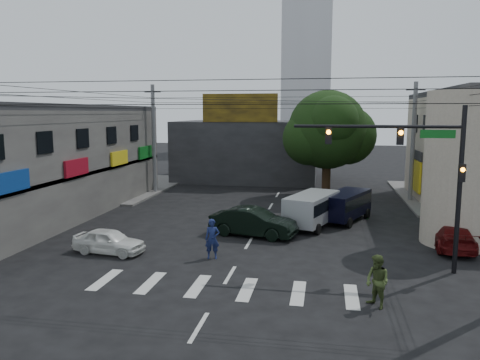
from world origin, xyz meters
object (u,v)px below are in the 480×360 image
(navy_van, at_px, (345,207))
(maroon_sedan, at_px, (452,236))
(utility_pole_far_right, at_px, (413,142))
(utility_pole_far_left, at_px, (154,140))
(white_compact, at_px, (109,241))
(street_tree, at_px, (327,130))
(pedestrian_olive, at_px, (377,282))
(dark_sedan, at_px, (253,222))
(silver_minivan, at_px, (312,211))
(traffic_officer, at_px, (212,239))
(traffic_gantry, at_px, (419,161))

(navy_van, bearing_deg, maroon_sedan, -111.77)
(utility_pole_far_right, bearing_deg, utility_pole_far_left, 180.00)
(utility_pole_far_right, bearing_deg, white_compact, -135.00)
(street_tree, xyz_separation_m, pedestrian_olive, (1.82, -22.33, -4.52))
(dark_sedan, bearing_deg, silver_minivan, -36.73)
(pedestrian_olive, bearing_deg, street_tree, 145.42)
(traffic_officer, bearing_deg, pedestrian_olive, -42.94)
(utility_pole_far_right, height_order, pedestrian_olive, utility_pole_far_right)
(white_compact, distance_m, traffic_officer, 5.23)
(street_tree, height_order, traffic_officer, street_tree)
(utility_pole_far_right, distance_m, white_compact, 24.37)
(dark_sedan, xyz_separation_m, traffic_officer, (-1.29, -4.38, 0.16))
(utility_pole_far_left, height_order, silver_minivan, utility_pole_far_left)
(street_tree, bearing_deg, dark_sedan, -106.48)
(dark_sedan, distance_m, pedestrian_olive, 10.57)
(traffic_gantry, bearing_deg, maroon_sedan, 57.26)
(dark_sedan, relative_size, maroon_sedan, 1.10)
(traffic_gantry, distance_m, white_compact, 14.93)
(utility_pole_far_right, xyz_separation_m, navy_van, (-5.27, -7.87, -3.66))
(street_tree, height_order, utility_pole_far_right, utility_pole_far_right)
(street_tree, height_order, navy_van, street_tree)
(traffic_gantry, distance_m, silver_minivan, 9.41)
(utility_pole_far_left, xyz_separation_m, white_compact, (4.00, -17.00, -3.99))
(traffic_gantry, relative_size, maroon_sedan, 1.56)
(navy_van, relative_size, traffic_officer, 2.62)
(traffic_gantry, xyz_separation_m, navy_van, (-2.60, 9.13, -3.89))
(traffic_officer, bearing_deg, silver_minivan, 47.01)
(dark_sedan, relative_size, pedestrian_olive, 2.66)
(traffic_gantry, height_order, pedestrian_olive, traffic_gantry)
(navy_van, bearing_deg, traffic_officer, 167.93)
(street_tree, relative_size, dark_sedan, 1.71)
(maroon_sedan, bearing_deg, navy_van, -41.97)
(traffic_gantry, distance_m, navy_van, 10.26)
(silver_minivan, bearing_deg, traffic_officer, 167.16)
(navy_van, bearing_deg, utility_pole_far_right, -10.06)
(street_tree, xyz_separation_m, navy_van, (1.23, -8.87, -4.54))
(maroon_sedan, bearing_deg, traffic_officer, 21.66)
(maroon_sedan, xyz_separation_m, pedestrian_olive, (-4.52, -8.24, 0.30))
(maroon_sedan, height_order, navy_van, navy_van)
(utility_pole_far_left, bearing_deg, navy_van, -26.59)
(silver_minivan, relative_size, pedestrian_olive, 2.64)
(utility_pole_far_left, distance_m, maroon_sedan, 24.92)
(utility_pole_far_right, relative_size, navy_van, 1.84)
(traffic_officer, bearing_deg, utility_pole_far_right, 44.16)
(silver_minivan, bearing_deg, traffic_gantry, -127.99)
(utility_pole_far_left, distance_m, dark_sedan, 16.77)
(traffic_officer, xyz_separation_m, pedestrian_olive, (7.10, -4.44, 0.00))
(white_compact, bearing_deg, maroon_sedan, -69.45)
(utility_pole_far_left, relative_size, utility_pole_far_right, 1.00)
(traffic_gantry, xyz_separation_m, utility_pole_far_left, (-18.32, 17.00, -0.23))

